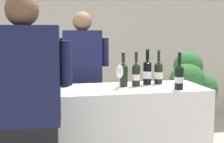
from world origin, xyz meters
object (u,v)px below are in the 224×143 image
wine_bottle_0 (136,74)px  person_guest (26,134)px  wine_bottle_2 (158,72)px  wine_bottle_3 (64,74)px  wine_bottle_4 (123,74)px  person_server (83,93)px  wine_bottle_1 (147,72)px  wine_bottle_5 (179,76)px  potted_shrub (193,90)px  wine_glass (120,73)px

wine_bottle_0 → person_guest: (-0.95, -0.73, -0.27)m
wine_bottle_2 → wine_bottle_3: size_ratio=1.02×
wine_bottle_2 → person_guest: (-1.20, -0.82, -0.27)m
wine_bottle_4 → person_server: 0.73m
wine_bottle_3 → person_guest: (-0.29, -0.83, -0.28)m
wine_bottle_2 → wine_bottle_1: bearing=-170.1°
wine_bottle_5 → person_guest: bearing=-158.7°
person_guest → potted_shrub: (1.95, 1.58, -0.07)m
potted_shrub → person_guest: bearing=-141.0°
wine_bottle_0 → wine_bottle_1: 0.15m
wine_bottle_3 → person_server: (0.22, 0.50, -0.28)m
wine_bottle_1 → person_server: size_ratio=0.20×
wine_bottle_4 → potted_shrub: bearing=36.9°
wine_bottle_5 → person_server: size_ratio=0.19×
wine_bottle_5 → potted_shrub: 1.32m
wine_bottle_0 → potted_shrub: size_ratio=0.25×
wine_bottle_0 → wine_bottle_4: size_ratio=1.02×
wine_bottle_5 → wine_glass: 0.52m
wine_bottle_0 → person_guest: bearing=-142.5°
wine_bottle_5 → wine_glass: bearing=166.7°
wine_glass → wine_bottle_1: bearing=29.7°
wine_bottle_1 → potted_shrub: 1.23m
person_server → potted_shrub: 1.46m
wine_glass → wine_bottle_3: bearing=155.6°
wine_bottle_1 → person_server: person_server is taller
person_server → person_guest: bearing=-111.2°
person_guest → wine_bottle_0: bearing=37.5°
wine_bottle_2 → wine_bottle_5: (0.07, -0.32, 0.00)m
wine_bottle_4 → potted_shrub: size_ratio=0.24×
wine_bottle_2 → wine_bottle_4: wine_bottle_2 is taller
wine_bottle_4 → wine_glass: size_ratio=1.44×
wine_bottle_2 → person_server: size_ratio=0.19×
wine_bottle_1 → wine_bottle_4: 0.26m
person_server → wine_bottle_1: bearing=-43.9°
wine_bottle_2 → potted_shrub: (0.75, 0.76, -0.34)m
wine_bottle_0 → wine_bottle_4: bearing=176.5°
wine_bottle_4 → person_server: person_server is taller
wine_bottle_0 → wine_glass: (-0.18, -0.11, 0.03)m
potted_shrub → wine_bottle_0: bearing=-139.7°
wine_bottle_4 → wine_bottle_5: bearing=-28.2°
wine_bottle_5 → person_server: bearing=132.1°
wine_bottle_4 → wine_glass: 0.14m
wine_bottle_1 → wine_bottle_5: 0.36m
wine_bottle_0 → wine_bottle_5: bearing=-35.6°
wine_bottle_2 → potted_shrub: wine_bottle_2 is taller
wine_bottle_1 → wine_bottle_2: size_ratio=1.04×
wine_bottle_5 → potted_shrub: wine_bottle_5 is taller
wine_bottle_2 → person_guest: size_ratio=0.19×
wine_bottle_0 → wine_bottle_5: wine_bottle_5 is taller
wine_bottle_0 → wine_bottle_1: wine_bottle_1 is taller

